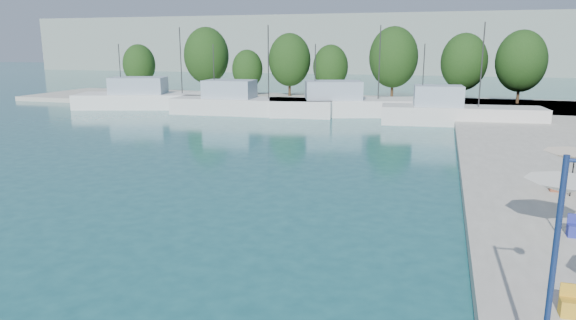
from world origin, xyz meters
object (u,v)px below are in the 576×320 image
(trawler_02, at_px, (249,105))
(umbrella_white, at_px, (565,187))
(trawler_01, at_px, (161,99))
(street_lamp, at_px, (576,232))
(trawler_03, at_px, (355,106))
(umbrella_cream, at_px, (575,157))
(trawler_04, at_px, (457,114))

(trawler_02, height_order, umbrella_white, trawler_02)
(trawler_01, distance_m, trawler_02, 12.95)
(street_lamp, bearing_deg, trawler_02, 114.51)
(trawler_03, height_order, umbrella_cream, trawler_03)
(trawler_01, xyz_separation_m, trawler_04, (35.17, -3.95, 0.00))
(trawler_01, distance_m, street_lamp, 58.85)
(trawler_02, relative_size, umbrella_cream, 6.71)
(trawler_03, bearing_deg, umbrella_white, -87.62)
(trawler_01, relative_size, trawler_02, 1.19)
(trawler_02, bearing_deg, trawler_04, -7.15)
(trawler_01, bearing_deg, trawler_04, -23.54)
(trawler_02, xyz_separation_m, trawler_04, (22.45, -1.48, 0.00))
(trawler_04, bearing_deg, trawler_01, 167.92)
(trawler_03, xyz_separation_m, umbrella_white, (13.82, -36.66, 1.48))
(trawler_02, relative_size, street_lamp, 3.71)
(trawler_01, xyz_separation_m, umbrella_white, (38.20, -36.44, 1.48))
(umbrella_white, height_order, umbrella_cream, umbrella_white)
(umbrella_white, xyz_separation_m, umbrella_cream, (1.60, 6.01, -0.04))
(trawler_01, height_order, trawler_02, same)
(trawler_02, distance_m, street_lamp, 49.80)
(umbrella_white, bearing_deg, trawler_03, 110.65)
(trawler_03, distance_m, trawler_04, 11.57)
(umbrella_white, distance_m, street_lamp, 10.08)
(street_lamp, bearing_deg, trawler_04, 87.72)
(trawler_01, height_order, umbrella_white, trawler_01)
(trawler_03, distance_m, street_lamp, 48.05)
(trawler_02, xyz_separation_m, umbrella_white, (25.48, -33.97, 1.47))
(trawler_01, relative_size, trawler_03, 1.07)
(umbrella_cream, relative_size, street_lamp, 0.55)
(trawler_04, height_order, umbrella_cream, trawler_04)
(umbrella_white, relative_size, umbrella_cream, 1.04)
(umbrella_white, bearing_deg, trawler_02, 126.87)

